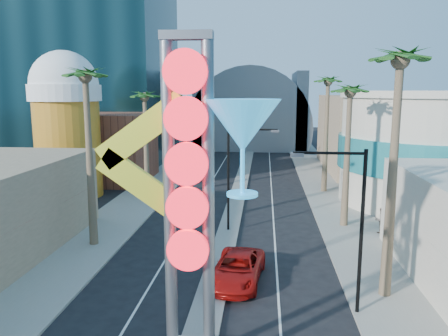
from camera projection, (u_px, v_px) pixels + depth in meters
sidewalk_west at (155, 186)px, 48.91m from camera, size 5.00×100.00×0.15m
sidewalk_east at (327, 189)px, 47.18m from camera, size 5.00×100.00×0.15m
median at (241, 182)px, 50.99m from camera, size 1.60×84.00×0.15m
brick_filler_west at (107, 147)px, 51.77m from camera, size 10.00×10.00×8.00m
filler_east at (364, 133)px, 58.48m from camera, size 10.00×20.00×10.00m
beer_mug at (67, 119)px, 43.35m from camera, size 7.00×7.00×14.50m
turquoise_building at (430, 149)px, 40.60m from camera, size 16.60×16.60×10.60m
canopy at (251, 124)px, 83.59m from camera, size 22.00×16.00×22.00m
neon_sign at (211, 185)px, 15.30m from camera, size 6.53×2.60×12.55m
streetlight_0 at (236, 169)px, 32.45m from camera, size 3.79×0.25×8.00m
streetlight_1 at (240, 136)px, 56.09m from camera, size 3.79×0.25×8.00m
streetlight_2 at (352, 217)px, 20.13m from camera, size 3.45×0.25×8.00m
palm_1 at (86, 87)px, 28.37m from camera, size 2.40×2.40×12.70m
palm_2 at (145, 102)px, 42.33m from camera, size 2.40×2.40×11.20m
palm_3 at (171, 100)px, 54.10m from camera, size 2.40×2.40×11.20m
palm_5 at (399, 76)px, 20.77m from camera, size 2.40×2.40×13.20m
palm_6 at (350, 100)px, 32.77m from camera, size 2.40×2.40×11.70m
palm_7 at (328, 89)px, 44.38m from camera, size 2.40×2.40×12.70m
red_pickup at (237, 269)px, 24.36m from camera, size 3.23×5.91×1.57m
pedestrian_b at (381, 220)px, 32.35m from camera, size 1.01×0.83×1.92m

